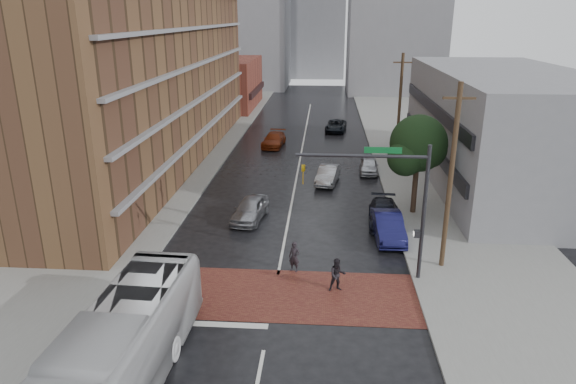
# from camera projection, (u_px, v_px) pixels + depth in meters

# --- Properties ---
(ground) EXTENTS (160.00, 160.00, 0.00)m
(ground) POSITION_uv_depth(u_px,v_px,m) (273.00, 300.00, 24.81)
(ground) COLOR black
(ground) RESTS_ON ground
(crosswalk) EXTENTS (14.00, 5.00, 0.02)m
(crosswalk) POSITION_uv_depth(u_px,v_px,m) (274.00, 294.00, 25.27)
(crosswalk) COLOR brown
(crosswalk) RESTS_ON ground
(sidewalk_west) EXTENTS (9.00, 90.00, 0.15)m
(sidewalk_west) POSITION_uv_depth(u_px,v_px,m) (180.00, 158.00, 49.14)
(sidewalk_west) COLOR gray
(sidewalk_west) RESTS_ON ground
(sidewalk_east) EXTENTS (9.00, 90.00, 0.15)m
(sidewalk_east) POSITION_uv_depth(u_px,v_px,m) (423.00, 163.00, 47.56)
(sidewalk_east) COLOR gray
(sidewalk_east) RESTS_ON ground
(apartment_block) EXTENTS (10.00, 44.00, 28.00)m
(apartment_block) POSITION_uv_depth(u_px,v_px,m) (137.00, 3.00, 43.82)
(apartment_block) COLOR brown
(apartment_block) RESTS_ON ground
(storefront_west) EXTENTS (8.00, 16.00, 7.00)m
(storefront_west) POSITION_uv_depth(u_px,v_px,m) (229.00, 83.00, 75.39)
(storefront_west) COLOR brown
(storefront_west) RESTS_ON ground
(building_east) EXTENTS (11.00, 26.00, 9.00)m
(building_east) POSITION_uv_depth(u_px,v_px,m) (503.00, 128.00, 41.05)
(building_east) COLOR gray
(building_east) RESTS_ON ground
(distant_tower_center) EXTENTS (12.00, 10.00, 24.00)m
(distant_tower_center) POSITION_uv_depth(u_px,v_px,m) (317.00, 20.00, 110.43)
(distant_tower_center) COLOR gray
(distant_tower_center) RESTS_ON ground
(street_tree) EXTENTS (4.20, 4.10, 6.90)m
(street_tree) POSITION_uv_depth(u_px,v_px,m) (418.00, 147.00, 34.02)
(street_tree) COLOR #332319
(street_tree) RESTS_ON ground
(signal_mast) EXTENTS (6.50, 0.30, 7.20)m
(signal_mast) POSITION_uv_depth(u_px,v_px,m) (396.00, 193.00, 25.21)
(signal_mast) COLOR #2D2D33
(signal_mast) RESTS_ON ground
(utility_pole_near) EXTENTS (1.60, 0.26, 10.00)m
(utility_pole_near) POSITION_uv_depth(u_px,v_px,m) (451.00, 178.00, 26.29)
(utility_pole_near) COLOR #473321
(utility_pole_near) RESTS_ON ground
(utility_pole_far) EXTENTS (1.60, 0.26, 10.00)m
(utility_pole_far) POSITION_uv_depth(u_px,v_px,m) (399.00, 110.00, 45.14)
(utility_pole_far) COLOR #473321
(utility_pole_far) RESTS_ON ground
(transit_bus) EXTENTS (3.33, 12.14, 3.35)m
(transit_bus) POSITION_uv_depth(u_px,v_px,m) (115.00, 359.00, 17.88)
(transit_bus) COLOR #BBBBBD
(transit_bus) RESTS_ON ground
(pedestrian_a) EXTENTS (0.72, 0.60, 1.68)m
(pedestrian_a) POSITION_uv_depth(u_px,v_px,m) (294.00, 257.00, 27.30)
(pedestrian_a) COLOR black
(pedestrian_a) RESTS_ON ground
(pedestrian_b) EXTENTS (0.95, 0.81, 1.73)m
(pedestrian_b) POSITION_uv_depth(u_px,v_px,m) (337.00, 275.00, 25.36)
(pedestrian_b) COLOR black
(pedestrian_b) RESTS_ON ground
(car_travel_a) EXTENTS (2.48, 4.69, 1.52)m
(car_travel_a) POSITION_uv_depth(u_px,v_px,m) (250.00, 209.00, 34.24)
(car_travel_a) COLOR #98999F
(car_travel_a) RESTS_ON ground
(car_travel_b) EXTENTS (2.19, 4.44, 1.40)m
(car_travel_b) POSITION_uv_depth(u_px,v_px,m) (328.00, 175.00, 41.80)
(car_travel_b) COLOR #A0A2A8
(car_travel_b) RESTS_ON ground
(car_travel_c) EXTENTS (2.45, 5.06, 1.42)m
(car_travel_c) POSITION_uv_depth(u_px,v_px,m) (274.00, 140.00, 53.55)
(car_travel_c) COLOR maroon
(car_travel_c) RESTS_ON ground
(suv_travel) EXTENTS (2.76, 5.01, 1.33)m
(suv_travel) POSITION_uv_depth(u_px,v_px,m) (336.00, 126.00, 60.50)
(suv_travel) COLOR black
(suv_travel) RESTS_ON ground
(car_parked_near) EXTENTS (1.87, 4.83, 1.57)m
(car_parked_near) POSITION_uv_depth(u_px,v_px,m) (388.00, 226.00, 31.40)
(car_parked_near) COLOR #131343
(car_parked_near) RESTS_ON ground
(car_parked_mid) EXTENTS (2.27, 4.93, 1.40)m
(car_parked_mid) POSITION_uv_depth(u_px,v_px,m) (384.00, 214.00, 33.57)
(car_parked_mid) COLOR black
(car_parked_mid) RESTS_ON ground
(car_parked_far) EXTENTS (1.76, 3.97, 1.33)m
(car_parked_far) POSITION_uv_depth(u_px,v_px,m) (369.00, 165.00, 44.57)
(car_parked_far) COLOR #B4B7BD
(car_parked_far) RESTS_ON ground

